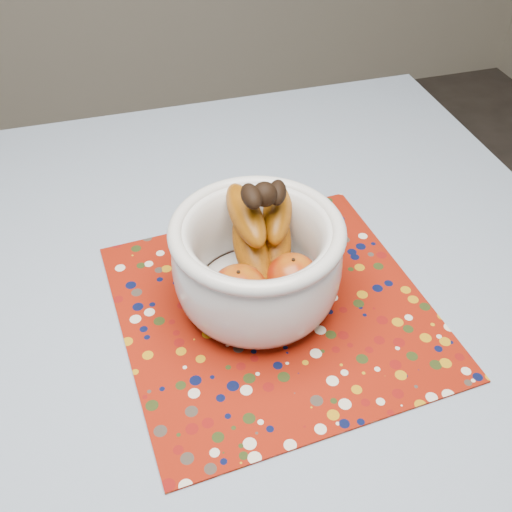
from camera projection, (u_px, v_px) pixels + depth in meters
name	position (u px, v px, depth m)	size (l,w,h in m)	color
table	(207.00, 365.00, 0.93)	(1.20, 1.20, 0.75)	brown
tablecloth	(204.00, 331.00, 0.87)	(1.32, 1.32, 0.01)	slate
placemat	(274.00, 309.00, 0.89)	(0.44, 0.44, 0.00)	maroon
fruit_bowl	(261.00, 254.00, 0.85)	(0.24, 0.25, 0.20)	silver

